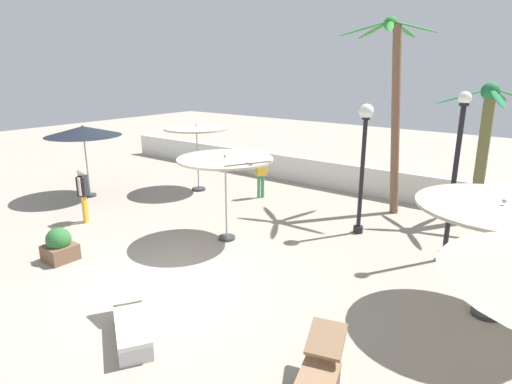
# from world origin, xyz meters

# --- Properties ---
(ground_plane) EXTENTS (56.00, 56.00, 0.00)m
(ground_plane) POSITION_xyz_m (0.00, 0.00, 0.00)
(ground_plane) COLOR #9E9384
(boundary_wall) EXTENTS (25.20, 0.30, 1.05)m
(boundary_wall) POSITION_xyz_m (0.00, 9.46, 0.53)
(boundary_wall) COLOR silver
(boundary_wall) RESTS_ON ground_plane
(patio_umbrella_0) EXTENTS (2.46, 2.46, 2.58)m
(patio_umbrella_0) POSITION_xyz_m (-4.88, 5.97, 2.28)
(patio_umbrella_0) COLOR #333338
(patio_umbrella_0) RESTS_ON ground_plane
(patio_umbrella_1) EXTENTS (2.58, 2.58, 2.42)m
(patio_umbrella_1) POSITION_xyz_m (-0.70, 2.87, 2.18)
(patio_umbrella_1) COLOR #333338
(patio_umbrella_1) RESTS_ON ground_plane
(patio_umbrella_3) EXTENTS (3.03, 3.03, 2.37)m
(patio_umbrella_3) POSITION_xyz_m (5.85, 3.04, 2.13)
(patio_umbrella_3) COLOR #333338
(patio_umbrella_3) RESTS_ON ground_plane
(patio_umbrella_4) EXTENTS (2.67, 2.67, 2.67)m
(patio_umbrella_4) POSITION_xyz_m (-7.51, 2.90, 2.43)
(patio_umbrella_4) COLOR #333338
(patio_umbrella_4) RESTS_ON ground_plane
(palm_tree_0) EXTENTS (3.00, 3.04, 6.12)m
(palm_tree_0) POSITION_xyz_m (1.85, 7.99, 3.79)
(palm_tree_0) COLOR brown
(palm_tree_0) RESTS_ON ground_plane
(palm_tree_2) EXTENTS (2.93, 2.98, 4.24)m
(palm_tree_2) POSITION_xyz_m (4.44, 8.70, 2.68)
(palm_tree_2) COLOR brown
(palm_tree_2) RESTS_ON ground_plane
(lamp_post_0) EXTENTS (0.40, 0.40, 3.71)m
(lamp_post_0) POSITION_xyz_m (2.02, 5.58, 2.39)
(lamp_post_0) COLOR black
(lamp_post_0) RESTS_ON ground_plane
(lamp_post_2) EXTENTS (0.29, 0.29, 4.13)m
(lamp_post_2) POSITION_xyz_m (4.50, 5.20, 2.21)
(lamp_post_2) COLOR black
(lamp_post_2) RESTS_ON ground_plane
(lounge_chair_0) EXTENTS (1.04, 1.92, 0.81)m
(lounge_chair_0) POSITION_xyz_m (4.35, -0.95, 0.41)
(lounge_chair_0) COLOR #B7B7BC
(lounge_chair_0) RESTS_ON ground_plane
(lounge_chair_1) EXTENTS (1.88, 1.46, 0.84)m
(lounge_chair_1) POSITION_xyz_m (0.89, -1.55, 0.40)
(lounge_chair_1) COLOR #B7B7BC
(lounge_chair_1) RESTS_ON ground_plane
(guest_0) EXTENTS (0.42, 0.45, 1.71)m
(guest_0) POSITION_xyz_m (-5.10, 1.25, 1.04)
(guest_0) COLOR gold
(guest_0) RESTS_ON ground_plane
(guest_1) EXTENTS (0.38, 0.51, 1.68)m
(guest_1) POSITION_xyz_m (-2.34, 6.65, 1.02)
(guest_1) COLOR #3F8C59
(guest_1) RESTS_ON ground_plane
(planter) EXTENTS (0.70, 0.70, 0.85)m
(planter) POSITION_xyz_m (-3.10, -0.68, 0.38)
(planter) COLOR brown
(planter) RESTS_ON ground_plane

